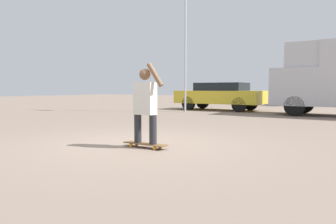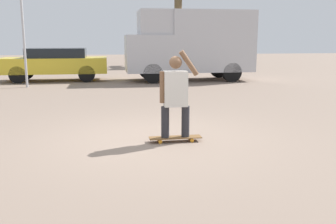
% 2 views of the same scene
% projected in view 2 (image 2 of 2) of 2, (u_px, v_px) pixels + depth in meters
% --- Properties ---
extents(ground_plane, '(80.00, 80.00, 0.00)m').
position_uv_depth(ground_plane, '(152.00, 139.00, 6.75)').
color(ground_plane, gray).
extents(skateboard, '(0.92, 0.22, 0.08)m').
position_uv_depth(skateboard, '(175.00, 138.00, 6.59)').
color(skateboard, brown).
rests_on(skateboard, ground_plane).
extents(person_skateboarder, '(0.68, 0.22, 1.52)m').
position_uv_depth(person_skateboarder, '(175.00, 93.00, 6.44)').
color(person_skateboarder, '#28282D').
rests_on(person_skateboarder, skateboard).
extents(camper_van, '(5.46, 2.14, 2.99)m').
position_uv_depth(camper_van, '(191.00, 43.00, 16.33)').
color(camper_van, black).
rests_on(camper_van, ground_plane).
extents(parked_car_yellow, '(4.47, 1.81, 1.41)m').
position_uv_depth(parked_car_yellow, '(55.00, 63.00, 16.26)').
color(parked_car_yellow, black).
rests_on(parked_car_yellow, ground_plane).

